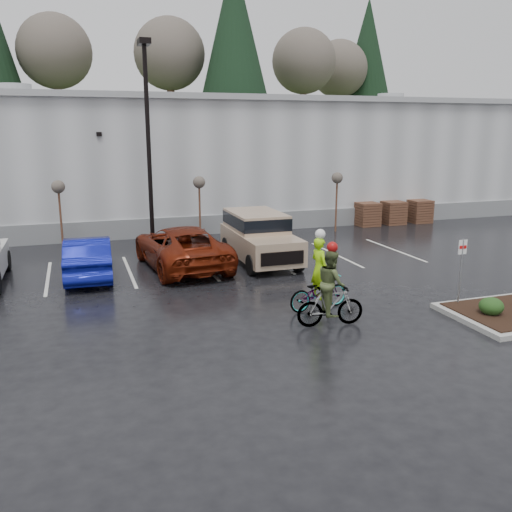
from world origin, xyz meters
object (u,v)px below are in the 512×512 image
object	(u,v)px
car_red	(181,247)
cyclist_olive	(331,296)
sapling_west	(58,191)
pallet_stack_b	(393,213)
pallet_stack_a	(367,214)
lamppost	(148,123)
sapling_east	(337,181)
pallet_stack_c	(419,211)
suv_tan	(260,238)
sapling_mid	(199,186)
cyclist_hivis	(319,285)
car_blue	(88,257)
fire_lane_sign	(461,264)

from	to	relation	value
car_red	cyclist_olive	world-z (taller)	cyclist_olive
sapling_west	pallet_stack_b	bearing A→B (deg)	3.14
pallet_stack_a	cyclist_olive	xyz separation A→B (m)	(-9.19, -13.94, 0.21)
lamppost	car_red	bearing A→B (deg)	-81.75
sapling_east	pallet_stack_c	bearing A→B (deg)	9.46
suv_tan	sapling_mid	bearing A→B (deg)	104.49
sapling_east	cyclist_hivis	size ratio (longest dim) A/B	1.27
cyclist_olive	car_red	bearing A→B (deg)	25.39
sapling_east	pallet_stack_c	size ratio (longest dim) A/B	2.37
sapling_mid	cyclist_hivis	bearing A→B (deg)	-84.43
pallet_stack_a	cyclist_hivis	size ratio (longest dim) A/B	0.53
cyclist_olive	pallet_stack_c	bearing A→B (deg)	-35.96
pallet_stack_b	suv_tan	xyz separation A→B (m)	(-10.34, -6.27, 0.35)
suv_tan	cyclist_hivis	size ratio (longest dim) A/B	2.02
sapling_east	car_blue	size ratio (longest dim) A/B	0.68
sapling_west	fire_lane_sign	size ratio (longest dim) A/B	1.45
sapling_east	fire_lane_sign	distance (m)	13.06
car_red	pallet_stack_a	bearing A→B (deg)	-158.28
pallet_stack_a	car_blue	world-z (taller)	car_blue
fire_lane_sign	sapling_west	bearing A→B (deg)	132.67
sapling_mid	pallet_stack_a	distance (m)	10.26
lamppost	fire_lane_sign	xyz separation A→B (m)	(7.80, -11.80, -4.28)
sapling_east	lamppost	bearing A→B (deg)	-174.29
sapling_mid	cyclist_olive	world-z (taller)	sapling_mid
car_blue	cyclist_hivis	size ratio (longest dim) A/B	1.86
car_red	pallet_stack_c	bearing A→B (deg)	-163.76
sapling_east	car_red	distance (m)	10.84
car_blue	cyclist_olive	bearing A→B (deg)	131.92
cyclist_olive	sapling_east	bearing A→B (deg)	-20.98
pallet_stack_a	car_red	bearing A→B (deg)	-153.13
pallet_stack_b	cyclist_olive	world-z (taller)	cyclist_olive
pallet_stack_a	pallet_stack_c	bearing A→B (deg)	0.00
car_blue	sapling_mid	bearing A→B (deg)	-133.67
sapling_mid	suv_tan	size ratio (longest dim) A/B	0.63
sapling_mid	pallet_stack_b	size ratio (longest dim) A/B	2.37
pallet_stack_c	car_red	xyz separation A→B (m)	(-15.41, -6.04, 0.17)
pallet_stack_b	cyclist_hivis	xyz separation A→B (m)	(-10.58, -12.50, 0.10)
sapling_mid	sapling_east	world-z (taller)	same
car_red	suv_tan	bearing A→B (deg)	170.83
car_blue	fire_lane_sign	bearing A→B (deg)	147.54
fire_lane_sign	cyclist_olive	xyz separation A→B (m)	(-4.49, -0.14, -0.52)
sapling_mid	suv_tan	distance (m)	5.70
pallet_stack_a	pallet_stack_c	world-z (taller)	same
pallet_stack_c	fire_lane_sign	size ratio (longest dim) A/B	0.61
fire_lane_sign	suv_tan	xyz separation A→B (m)	(-3.94, 7.53, -0.38)
sapling_mid	pallet_stack_c	distance (m)	13.69
suv_tan	cyclist_olive	xyz separation A→B (m)	(-0.55, -7.67, -0.15)
sapling_west	sapling_east	xyz separation A→B (m)	(14.00, 0.00, 0.00)
sapling_east	cyclist_olive	world-z (taller)	sapling_east
pallet_stack_c	car_blue	size ratio (longest dim) A/B	0.29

